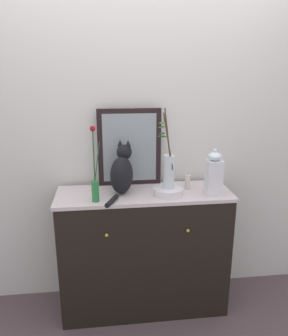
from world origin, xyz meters
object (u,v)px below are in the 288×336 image
at_px(vase_glass_clear, 168,169).
at_px(jar_lidded_porcelain, 214,174).
at_px(candle_pillar, 187,182).
at_px(sideboard, 144,251).
at_px(mirror_leaning, 130,148).
at_px(cat_sitting, 122,172).
at_px(vase_slim_green, 95,182).
at_px(bowl_porcelain, 168,191).

distance_m(vase_glass_clear, jar_lidded_porcelain, 0.32).
bearing_deg(candle_pillar, sideboard, -174.95).
bearing_deg(mirror_leaning, cat_sitting, -111.78).
relative_size(jar_lidded_porcelain, candle_pillar, 2.72).
bearing_deg(sideboard, vase_slim_green, -159.37).
relative_size(vase_slim_green, jar_lidded_porcelain, 1.56).
height_order(mirror_leaning, vase_glass_clear, vase_glass_clear).
distance_m(bowl_porcelain, vase_glass_clear, 0.16).
bearing_deg(vase_glass_clear, jar_lidded_porcelain, -2.93).
xyz_separation_m(mirror_leaning, cat_sitting, (-0.07, -0.17, -0.13)).
height_order(cat_sitting, jar_lidded_porcelain, cat_sitting).
distance_m(bowl_porcelain, jar_lidded_porcelain, 0.33).
relative_size(cat_sitting, vase_slim_green, 0.79).
bearing_deg(sideboard, candle_pillar, 5.05).
height_order(mirror_leaning, cat_sitting, mirror_leaning).
height_order(cat_sitting, vase_glass_clear, vase_glass_clear).
distance_m(vase_slim_green, jar_lidded_porcelain, 0.81).
relative_size(vase_slim_green, bowl_porcelain, 2.50).
xyz_separation_m(sideboard, jar_lidded_porcelain, (0.47, -0.09, 0.62)).
bearing_deg(sideboard, vase_glass_clear, -24.48).
distance_m(cat_sitting, jar_lidded_porcelain, 0.63).
bearing_deg(vase_slim_green, cat_sitting, 37.60).
xyz_separation_m(mirror_leaning, vase_slim_green, (-0.25, -0.31, -0.15)).
bearing_deg(sideboard, mirror_leaning, 114.46).
bearing_deg(sideboard, cat_sitting, 174.62).
xyz_separation_m(vase_slim_green, bowl_porcelain, (0.50, 0.06, -0.11)).
xyz_separation_m(cat_sitting, jar_lidded_porcelain, (0.63, -0.10, -0.00)).
xyz_separation_m(cat_sitting, candle_pillar, (0.47, 0.01, -0.10)).
bearing_deg(cat_sitting, mirror_leaning, 68.22).
height_order(cat_sitting, bowl_porcelain, cat_sitting).
bearing_deg(vase_slim_green, jar_lidded_porcelain, 2.71).
relative_size(mirror_leaning, cat_sitting, 1.44).
distance_m(mirror_leaning, bowl_porcelain, 0.44).
relative_size(mirror_leaning, candle_pillar, 4.77).
bearing_deg(jar_lidded_porcelain, cat_sitting, 170.69).
relative_size(vase_glass_clear, jar_lidded_porcelain, 1.69).
bearing_deg(jar_lidded_porcelain, vase_slim_green, -177.29).
height_order(cat_sitting, candle_pillar, cat_sitting).
xyz_separation_m(vase_glass_clear, candle_pillar, (0.16, 0.10, -0.14)).
bearing_deg(vase_slim_green, sideboard, 20.63).
height_order(sideboard, jar_lidded_porcelain, jar_lidded_porcelain).
bearing_deg(candle_pillar, cat_sitting, -178.32).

